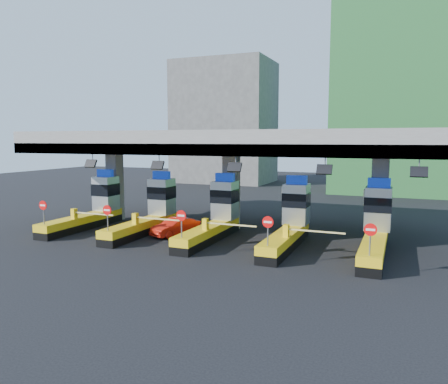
% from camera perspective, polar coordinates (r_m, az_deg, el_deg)
% --- Properties ---
extents(ground, '(120.00, 120.00, 0.00)m').
position_cam_1_polar(ground, '(28.89, -1.24, -6.02)').
color(ground, black).
rests_on(ground, ground).
extents(toll_canopy, '(28.00, 12.09, 7.00)m').
position_cam_1_polar(toll_canopy, '(30.81, 0.88, 6.29)').
color(toll_canopy, slate).
rests_on(toll_canopy, ground).
extents(toll_lane_far_left, '(4.43, 8.00, 4.16)m').
position_cam_1_polar(toll_lane_far_left, '(34.03, -16.68, -1.95)').
color(toll_lane_far_left, black).
rests_on(toll_lane_far_left, ground).
extents(toll_lane_left, '(4.43, 8.00, 4.16)m').
position_cam_1_polar(toll_lane_left, '(31.15, -9.50, -2.55)').
color(toll_lane_left, black).
rests_on(toll_lane_left, ground).
extents(toll_lane_center, '(4.43, 8.00, 4.16)m').
position_cam_1_polar(toll_lane_center, '(28.86, -1.02, -3.20)').
color(toll_lane_center, black).
rests_on(toll_lane_center, ground).
extents(toll_lane_right, '(4.43, 8.00, 4.16)m').
position_cam_1_polar(toll_lane_right, '(27.30, 8.69, -3.86)').
color(toll_lane_right, black).
rests_on(toll_lane_right, ground).
extents(toll_lane_far_right, '(4.43, 8.00, 4.16)m').
position_cam_1_polar(toll_lane_far_right, '(26.60, 19.24, -4.46)').
color(toll_lane_far_right, black).
rests_on(toll_lane_far_right, ground).
extents(bg_building_scaffold, '(18.00, 12.00, 28.00)m').
position_cam_1_polar(bg_building_scaffold, '(58.31, 23.56, 13.76)').
color(bg_building_scaffold, '#1E5926').
rests_on(bg_building_scaffold, ground).
extents(bg_building_concrete, '(14.00, 10.00, 18.00)m').
position_cam_1_polar(bg_building_concrete, '(66.82, 0.09, 9.07)').
color(bg_building_concrete, '#4C4C49').
rests_on(bg_building_concrete, ground).
extents(red_car, '(2.48, 3.78, 1.18)m').
position_cam_1_polar(red_car, '(29.73, -6.35, -4.53)').
color(red_car, red).
rests_on(red_car, ground).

